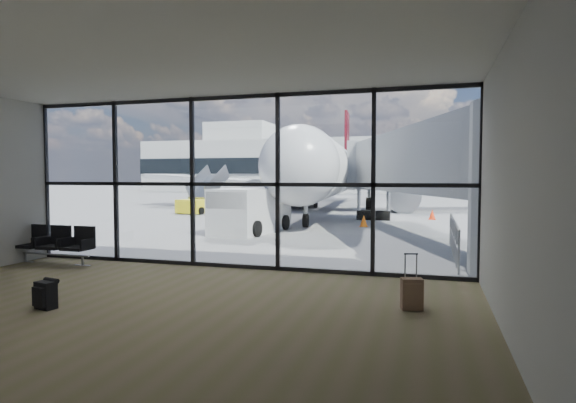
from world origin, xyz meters
The scene contains 22 objects.
ground centered at (0.00, 40.00, 0.00)m, with size 220.00×220.00×0.00m, color slate.
lounge_shell centered at (0.00, -4.80, 2.65)m, with size 12.02×8.01×4.51m.
glass_curtain_wall centered at (0.00, 0.00, 2.25)m, with size 12.10×0.12×4.50m.
jet_bridge centered at (4.90, 7.07, 2.76)m, with size 8.00×16.50×4.33m.
apron_railing centered at (5.60, 3.50, 0.72)m, with size 0.06×5.46×1.11m.
far_terminal centered at (-0.59, 61.97, 4.21)m, with size 80.00×12.20×11.00m.
tree_0 centered at (-45.00, 72.00, 4.63)m, with size 4.95×4.95×7.12m.
tree_1 centered at (-39.00, 72.00, 5.25)m, with size 5.61×5.61×8.07m.
tree_2 centered at (-33.00, 72.00, 5.88)m, with size 6.27×6.27×9.03m.
tree_3 centered at (-27.00, 72.00, 4.63)m, with size 4.95×4.95×7.12m.
tree_4 centered at (-21.00, 72.00, 5.25)m, with size 5.61×5.61×8.07m.
tree_5 centered at (-15.00, 72.00, 5.88)m, with size 6.27×6.27×9.03m.
seating_row centered at (-5.00, -0.75, 0.58)m, with size 2.35×0.66×1.04m.
backpack centered at (-1.74, -4.63, 0.27)m, with size 0.41×0.40×0.55m.
suitcase centered at (4.62, -2.80, 0.31)m, with size 0.42×0.34×1.02m.
airliner centered at (-2.13, 23.90, 2.80)m, with size 30.73×35.70×9.21m.
service_van centered at (-2.50, 7.60, 0.97)m, with size 2.50×4.54×1.89m.
belt_loader centered at (-4.42, 23.40, 0.63)m, with size 2.07×4.22×1.86m.
mobile_stairs centered at (-9.57, 17.03, 0.61)m, with size 2.40×3.84×2.53m.
traffic_cone_a centered at (-4.00, 14.11, 0.28)m, with size 0.42×0.42×0.59m.
traffic_cone_b centered at (1.86, 11.37, 0.27)m, with size 0.40×0.40×0.57m.
traffic_cone_c centered at (5.00, 16.30, 0.27)m, with size 0.40×0.40×0.57m.
Camera 1 is at (4.93, -11.60, 2.41)m, focal length 30.00 mm.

